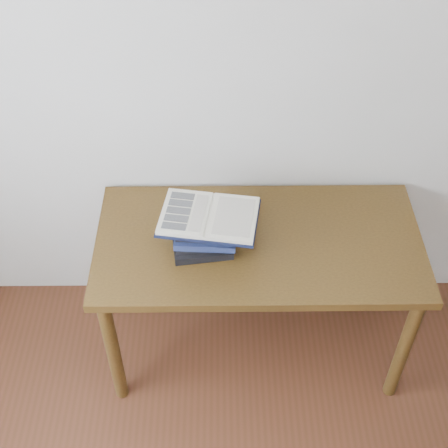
{
  "coord_description": "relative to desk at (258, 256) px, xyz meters",
  "views": [
    {
      "loc": [
        -0.11,
        -0.43,
        2.65
      ],
      "look_at": [
        -0.09,
        1.26,
        0.96
      ],
      "focal_mm": 50.0,
      "sensor_mm": 36.0,
      "label": 1
    }
  ],
  "objects": [
    {
      "name": "desk",
      "position": [
        0.0,
        0.0,
        0.0
      ],
      "size": [
        1.39,
        0.69,
        0.74
      ],
      "color": "#4F3413",
      "rests_on": "ground"
    },
    {
      "name": "book_stack",
      "position": [
        -0.24,
        -0.04,
        0.17
      ],
      "size": [
        0.28,
        0.21,
        0.15
      ],
      "color": "black",
      "rests_on": "desk"
    },
    {
      "name": "open_book",
      "position": [
        -0.21,
        -0.02,
        0.26
      ],
      "size": [
        0.43,
        0.33,
        0.03
      ],
      "rotation": [
        0.0,
        0.0,
        -0.16
      ],
      "color": "black",
      "rests_on": "book_stack"
    }
  ]
}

